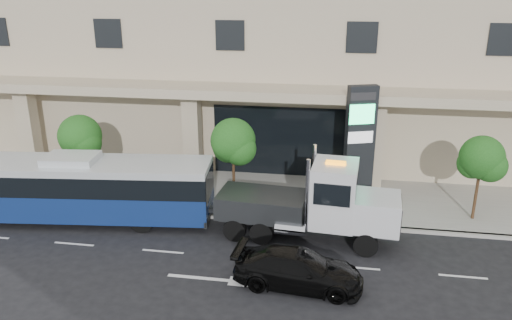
{
  "coord_description": "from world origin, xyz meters",
  "views": [
    {
      "loc": [
        2.81,
        -19.1,
        10.54
      ],
      "look_at": [
        -0.61,
        2.0,
        3.05
      ],
      "focal_mm": 35.0,
      "sensor_mm": 36.0,
      "label": 1
    }
  ],
  "objects": [
    {
      "name": "tow_truck",
      "position": [
        2.19,
        0.63,
        1.66
      ],
      "size": [
        8.88,
        2.76,
        4.03
      ],
      "rotation": [
        0.0,
        0.0,
        -0.08
      ],
      "color": "#2D3033",
      "rests_on": "ground"
    },
    {
      "name": "black_sedan",
      "position": [
        1.79,
        -3.06,
        0.69
      ],
      "size": [
        4.91,
        2.31,
        1.39
      ],
      "primitive_type": "imported",
      "rotation": [
        0.0,
        0.0,
        1.49
      ],
      "color": "black",
      "rests_on": "ground"
    },
    {
      "name": "tree_left",
      "position": [
        -9.97,
        3.59,
        3.11
      ],
      "size": [
        2.27,
        2.2,
        4.22
      ],
      "color": "#422B19",
      "rests_on": "sidewalk"
    },
    {
      "name": "ground",
      "position": [
        0.0,
        0.0,
        0.0
      ],
      "size": [
        120.0,
        120.0,
        0.0
      ],
      "primitive_type": "plane",
      "color": "black",
      "rests_on": "ground"
    },
    {
      "name": "tree_mid",
      "position": [
        -1.97,
        3.59,
        3.26
      ],
      "size": [
        2.28,
        2.2,
        4.38
      ],
      "color": "#422B19",
      "rests_on": "sidewalk"
    },
    {
      "name": "tree_right",
      "position": [
        9.53,
        3.59,
        3.04
      ],
      "size": [
        2.1,
        2.0,
        4.04
      ],
      "color": "#422B19",
      "rests_on": "sidewalk"
    },
    {
      "name": "city_bus",
      "position": [
        -9.0,
        0.79,
        1.64
      ],
      "size": [
        12.95,
        4.05,
        3.23
      ],
      "rotation": [
        0.0,
        0.0,
        0.11
      ],
      "color": "black",
      "rests_on": "ground"
    },
    {
      "name": "curb",
      "position": [
        0.0,
        2.0,
        0.07
      ],
      "size": [
        120.0,
        0.3,
        0.15
      ],
      "primitive_type": "cube",
      "color": "gray",
      "rests_on": "ground"
    },
    {
      "name": "signage_pylon",
      "position": [
        4.13,
        5.26,
        3.12
      ],
      "size": [
        1.54,
        0.98,
        5.85
      ],
      "rotation": [
        0.0,
        0.0,
        0.34
      ],
      "color": "black",
      "rests_on": "sidewalk"
    },
    {
      "name": "sidewalk",
      "position": [
        0.0,
        5.0,
        0.07
      ],
      "size": [
        120.0,
        6.0,
        0.15
      ],
      "primitive_type": "cube",
      "color": "gray",
      "rests_on": "ground"
    }
  ]
}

